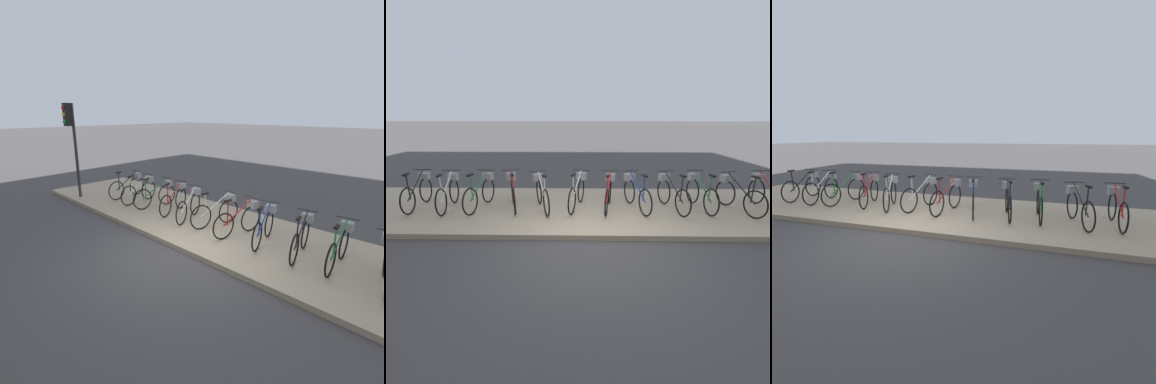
# 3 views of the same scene
# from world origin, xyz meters

# --- Properties ---
(ground_plane) EXTENTS (120.00, 120.00, 0.00)m
(ground_plane) POSITION_xyz_m (0.00, 0.00, 0.00)
(ground_plane) COLOR #423F3F
(sidewalk) EXTENTS (14.80, 3.26, 0.12)m
(sidewalk) POSITION_xyz_m (0.00, 1.63, 0.06)
(sidewalk) COLOR tan
(sidewalk) RESTS_ON ground_plane
(parked_bicycle_0) EXTENTS (0.46, 1.57, 0.97)m
(parked_bicycle_0) POSITION_xyz_m (-4.43, 1.60, 0.55)
(parked_bicycle_0) COLOR black
(parked_bicycle_0) RESTS_ON sidewalk
(parked_bicycle_1) EXTENTS (0.46, 1.56, 0.97)m
(parked_bicycle_1) POSITION_xyz_m (-3.61, 1.53, 0.55)
(parked_bicycle_1) COLOR black
(parked_bicycle_1) RESTS_ON sidewalk
(parked_bicycle_2) EXTENTS (0.46, 1.57, 0.97)m
(parked_bicycle_2) POSITION_xyz_m (-2.80, 1.58, 0.55)
(parked_bicycle_2) COLOR black
(parked_bicycle_2) RESTS_ON sidewalk
(parked_bicycle_3) EXTENTS (0.62, 1.51, 0.97)m
(parked_bicycle_3) POSITION_xyz_m (-2.00, 1.62, 0.55)
(parked_bicycle_3) COLOR black
(parked_bicycle_3) RESTS_ON sidewalk
(parked_bicycle_4) EXTENTS (0.66, 1.49, 0.97)m
(parked_bicycle_4) POSITION_xyz_m (-1.25, 1.50, 0.55)
(parked_bicycle_4) COLOR black
(parked_bicycle_4) RESTS_ON sidewalk
(parked_bicycle_5) EXTENTS (0.53, 1.54, 0.97)m
(parked_bicycle_5) POSITION_xyz_m (-0.34, 1.65, 0.55)
(parked_bicycle_5) COLOR black
(parked_bicycle_5) RESTS_ON sidewalk
(parked_bicycle_6) EXTENTS (0.48, 1.55, 0.97)m
(parked_bicycle_6) POSITION_xyz_m (0.45, 1.56, 0.55)
(parked_bicycle_6) COLOR black
(parked_bicycle_6) RESTS_ON sidewalk
(parked_bicycle_7) EXTENTS (0.54, 1.54, 0.97)m
(parked_bicycle_7) POSITION_xyz_m (1.13, 1.58, 0.55)
(parked_bicycle_7) COLOR black
(parked_bicycle_7) RESTS_ON sidewalk
(parked_bicycle_8) EXTENTS (0.49, 1.55, 0.97)m
(parked_bicycle_8) POSITION_xyz_m (2.02, 1.57, 0.55)
(parked_bicycle_8) COLOR black
(parked_bicycle_8) RESTS_ON sidewalk
(parked_bicycle_9) EXTENTS (0.46, 1.57, 0.97)m
(parked_bicycle_9) POSITION_xyz_m (2.77, 1.63, 0.55)
(parked_bicycle_9) COLOR black
(parked_bicycle_9) RESTS_ON sidewalk
(parked_bicycle_10) EXTENTS (0.55, 1.54, 0.97)m
(parked_bicycle_10) POSITION_xyz_m (3.62, 1.49, 0.55)
(parked_bicycle_10) COLOR black
(parked_bicycle_10) RESTS_ON sidewalk
(parked_bicycle_11) EXTENTS (0.46, 1.57, 0.97)m
(parked_bicycle_11) POSITION_xyz_m (4.44, 1.63, 0.55)
(parked_bicycle_11) COLOR black
(parked_bicycle_11) RESTS_ON sidewalk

